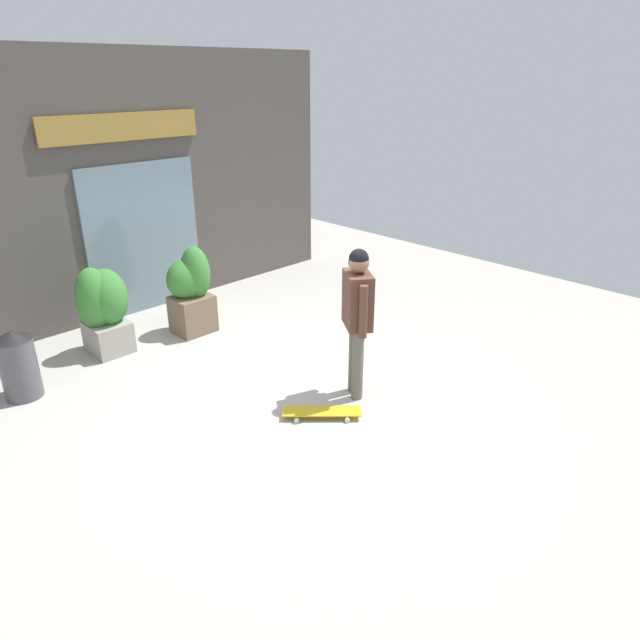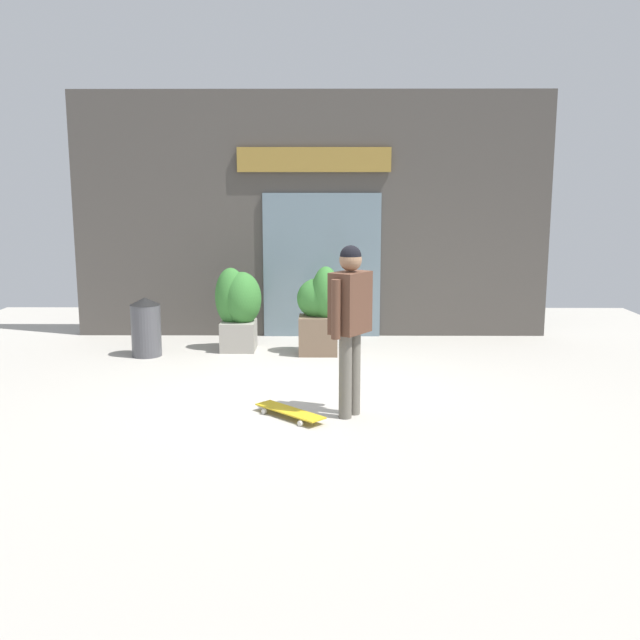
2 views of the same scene
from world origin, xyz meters
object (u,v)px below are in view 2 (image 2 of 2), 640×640
object	(u,v)px
skateboarder	(350,313)
planter_box_right	(321,307)
skateboard	(290,411)
planter_box_left	(239,304)
trash_bin	(146,327)

from	to	relation	value
skateboarder	planter_box_right	world-z (taller)	skateboarder
skateboard	skateboarder	bearing A→B (deg)	-129.75
skateboard	planter_box_right	size ratio (longest dim) A/B	0.60
skateboarder	skateboard	distance (m)	1.17
skateboard	planter_box_right	world-z (taller)	planter_box_right
skateboard	planter_box_right	bearing A→B (deg)	-51.51
planter_box_left	skateboard	bearing A→B (deg)	-74.32
trash_bin	planter_box_left	bearing A→B (deg)	18.45
planter_box_right	trash_bin	world-z (taller)	planter_box_right
skateboarder	planter_box_left	xyz separation A→B (m)	(-1.47, 3.04, -0.41)
skateboarder	skateboard	size ratio (longest dim) A/B	2.33
skateboarder	planter_box_right	size ratio (longest dim) A/B	1.41
planter_box_right	trash_bin	bearing A→B (deg)	-175.91
planter_box_left	trash_bin	size ratio (longest dim) A/B	1.44
skateboarder	skateboard	bearing A→B (deg)	40.81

